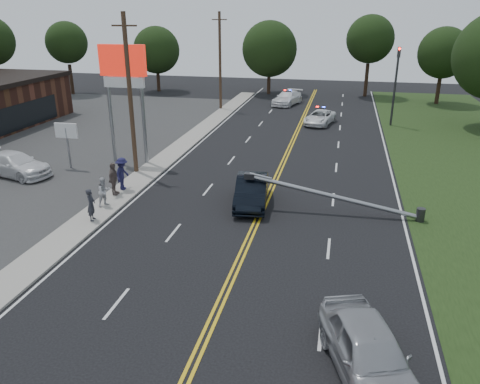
% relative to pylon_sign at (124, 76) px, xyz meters
% --- Properties ---
extents(ground, '(120.00, 120.00, 0.00)m').
position_rel_pylon_sign_xyz_m(ground, '(10.50, -14.00, -6.00)').
color(ground, black).
rests_on(ground, ground).
extents(sidewalk, '(1.80, 70.00, 0.12)m').
position_rel_pylon_sign_xyz_m(sidewalk, '(2.10, -4.00, -5.94)').
color(sidewalk, gray).
rests_on(sidewalk, ground).
extents(centerline_yellow, '(0.36, 80.00, 0.00)m').
position_rel_pylon_sign_xyz_m(centerline_yellow, '(10.50, -4.00, -5.99)').
color(centerline_yellow, gold).
rests_on(centerline_yellow, ground).
extents(pylon_sign, '(3.20, 0.35, 8.00)m').
position_rel_pylon_sign_xyz_m(pylon_sign, '(0.00, 0.00, 0.00)').
color(pylon_sign, gray).
rests_on(pylon_sign, ground).
extents(small_sign, '(1.60, 0.14, 3.10)m').
position_rel_pylon_sign_xyz_m(small_sign, '(-3.50, -2.00, -3.66)').
color(small_sign, gray).
rests_on(small_sign, ground).
extents(traffic_signal, '(0.28, 0.41, 7.05)m').
position_rel_pylon_sign_xyz_m(traffic_signal, '(18.80, 16.00, -1.79)').
color(traffic_signal, '#2D2D30').
rests_on(traffic_signal, ground).
extents(fallen_streetlight, '(9.36, 0.44, 1.91)m').
position_rel_pylon_sign_xyz_m(fallen_streetlight, '(14.69, -6.00, -5.08)').
color(fallen_streetlight, '#2D2D30').
rests_on(fallen_streetlight, ground).
extents(utility_pole_mid, '(1.60, 0.28, 10.00)m').
position_rel_pylon_sign_xyz_m(utility_pole_mid, '(1.30, -2.00, -0.91)').
color(utility_pole_mid, '#382619').
rests_on(utility_pole_mid, ground).
extents(utility_pole_far, '(1.60, 0.28, 10.00)m').
position_rel_pylon_sign_xyz_m(utility_pole_far, '(1.30, 20.00, -0.91)').
color(utility_pole_far, '#382619').
rests_on(utility_pole_far, ground).
extents(tree_4, '(5.08, 5.08, 8.91)m').
position_rel_pylon_sign_xyz_m(tree_4, '(-19.97, 25.72, 0.35)').
color(tree_4, black).
rests_on(tree_4, ground).
extents(tree_5, '(5.98, 5.98, 8.28)m').
position_rel_pylon_sign_xyz_m(tree_5, '(-9.95, 30.27, -0.71)').
color(tree_5, black).
rests_on(tree_5, ground).
extents(tree_6, '(6.87, 6.87, 9.02)m').
position_rel_pylon_sign_xyz_m(tree_6, '(4.74, 31.32, -0.43)').
color(tree_6, black).
rests_on(tree_6, ground).
extents(tree_7, '(5.70, 5.70, 9.71)m').
position_rel_pylon_sign_xyz_m(tree_7, '(16.89, 32.14, 0.85)').
color(tree_7, black).
rests_on(tree_7, ground).
extents(tree_8, '(5.64, 5.64, 8.49)m').
position_rel_pylon_sign_xyz_m(tree_8, '(24.83, 28.67, -0.34)').
color(tree_8, black).
rests_on(tree_8, ground).
extents(crashed_sedan, '(2.24, 4.92, 1.56)m').
position_rel_pylon_sign_xyz_m(crashed_sedan, '(9.78, -5.62, -5.21)').
color(crashed_sedan, black).
rests_on(crashed_sedan, ground).
extents(waiting_sedan, '(3.46, 5.27, 1.67)m').
position_rel_pylon_sign_xyz_m(waiting_sedan, '(15.62, -17.74, -5.16)').
color(waiting_sedan, '#9FA0A6').
rests_on(waiting_sedan, ground).
extents(parked_car, '(5.51, 3.23, 1.50)m').
position_rel_pylon_sign_xyz_m(parked_car, '(-6.12, -4.18, -5.25)').
color(parked_car, silver).
rests_on(parked_car, ground).
extents(emergency_a, '(3.13, 4.98, 1.28)m').
position_rel_pylon_sign_xyz_m(emergency_a, '(12.27, 15.06, -5.36)').
color(emergency_a, white).
rests_on(emergency_a, ground).
extents(emergency_b, '(3.40, 5.59, 1.52)m').
position_rel_pylon_sign_xyz_m(emergency_b, '(8.03, 24.29, -5.24)').
color(emergency_b, white).
rests_on(emergency_b, ground).
extents(bystander_a, '(0.53, 0.69, 1.66)m').
position_rel_pylon_sign_xyz_m(bystander_a, '(2.39, -9.70, -5.05)').
color(bystander_a, '#282930').
rests_on(bystander_a, sidewalk).
extents(bystander_b, '(0.91, 0.98, 1.62)m').
position_rel_pylon_sign_xyz_m(bystander_b, '(2.13, -7.84, -5.07)').
color(bystander_b, '#B1B0B5').
rests_on(bystander_b, sidewalk).
extents(bystander_c, '(0.73, 1.26, 1.94)m').
position_rel_pylon_sign_xyz_m(bystander_c, '(1.98, -5.30, -4.91)').
color(bystander_c, '#1B1940').
rests_on(bystander_c, sidewalk).
extents(bystander_d, '(0.57, 1.15, 1.90)m').
position_rel_pylon_sign_xyz_m(bystander_d, '(1.86, -6.20, -4.93)').
color(bystander_d, '#61524E').
rests_on(bystander_d, sidewalk).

